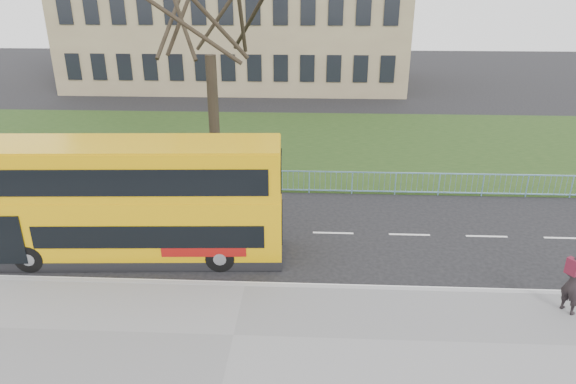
% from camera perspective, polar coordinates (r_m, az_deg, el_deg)
% --- Properties ---
extents(ground, '(120.00, 120.00, 0.00)m').
position_cam_1_polar(ground, '(18.39, -4.17, -7.90)').
color(ground, black).
rests_on(ground, ground).
extents(kerb, '(80.00, 0.20, 0.14)m').
position_cam_1_polar(kerb, '(17.04, -4.79, -10.33)').
color(kerb, gray).
rests_on(kerb, ground).
extents(grass_verge, '(80.00, 15.40, 0.08)m').
position_cam_1_polar(grass_verge, '(31.49, -1.16, 5.43)').
color(grass_verge, '#1B3312').
rests_on(grass_verge, ground).
extents(guard_railing, '(40.00, 0.12, 1.10)m').
position_cam_1_polar(guard_railing, '(24.07, -2.40, 1.20)').
color(guard_railing, '#77ABD4').
rests_on(guard_railing, ground).
extents(bare_tree, '(9.65, 9.65, 13.78)m').
position_cam_1_polar(bare_tree, '(26.33, -8.78, 17.21)').
color(bare_tree, black).
rests_on(bare_tree, grass_verge).
extents(civic_building, '(30.00, 15.00, 14.00)m').
position_cam_1_polar(civic_building, '(51.27, -5.51, 19.86)').
color(civic_building, '#8C7859').
rests_on(civic_building, ground).
extents(yellow_bus, '(10.16, 2.93, 4.21)m').
position_cam_1_polar(yellow_bus, '(18.59, -16.40, -0.68)').
color(yellow_bus, '#DDA309').
rests_on(yellow_bus, ground).
extents(pedestrian, '(0.73, 0.81, 1.85)m').
position_cam_1_polar(pedestrian, '(17.38, 29.10, -8.96)').
color(pedestrian, black).
rests_on(pedestrian, pavement).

